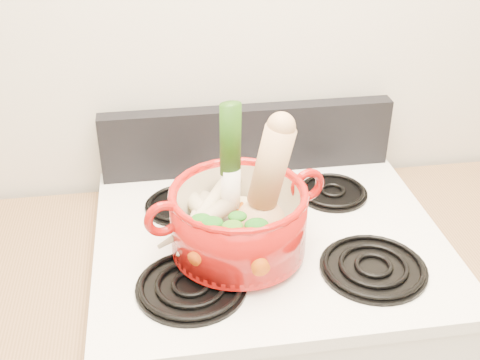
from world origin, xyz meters
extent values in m
cube|color=beige|center=(0.00, 1.75, 1.30)|extent=(3.50, 0.02, 2.60)
cube|color=white|center=(0.00, 1.40, 0.93)|extent=(0.78, 0.67, 0.03)
cube|color=black|center=(0.00, 1.70, 1.04)|extent=(0.76, 0.05, 0.18)
cylinder|color=black|center=(-0.19, 1.24, 0.96)|extent=(0.22, 0.22, 0.02)
cylinder|color=black|center=(0.19, 1.24, 0.96)|extent=(0.22, 0.22, 0.02)
cylinder|color=black|center=(-0.19, 1.54, 0.96)|extent=(0.17, 0.17, 0.02)
cylinder|color=black|center=(0.19, 1.54, 0.96)|extent=(0.17, 0.17, 0.02)
cylinder|color=#9A0E0A|center=(-0.08, 1.34, 1.04)|extent=(0.35, 0.35, 0.14)
torus|color=#9A0E0A|center=(-0.23, 1.30, 1.09)|extent=(0.08, 0.04, 0.08)
torus|color=#9A0E0A|center=(0.08, 1.38, 1.09)|extent=(0.08, 0.04, 0.08)
cylinder|color=white|center=(-0.09, 1.40, 1.14)|extent=(0.06, 0.06, 0.29)
ellipsoid|color=#D9C085|center=(-0.07, 1.41, 1.02)|extent=(0.09, 0.08, 0.04)
cone|color=beige|center=(-0.14, 1.39, 1.02)|extent=(0.08, 0.21, 0.06)
cone|color=beige|center=(-0.17, 1.36, 1.02)|extent=(0.11, 0.19, 0.05)
cone|color=#EEE6C2|center=(-0.13, 1.36, 1.03)|extent=(0.12, 0.19, 0.06)
cone|color=beige|center=(-0.17, 1.34, 1.04)|extent=(0.19, 0.13, 0.06)
cone|color=beige|center=(-0.14, 1.39, 1.05)|extent=(0.19, 0.22, 0.07)
cone|color=#C9460A|center=(-0.09, 1.28, 1.02)|extent=(0.08, 0.16, 0.05)
cone|color=red|center=(-0.11, 1.29, 1.02)|extent=(0.13, 0.15, 0.05)
cone|color=#C8460A|center=(-0.07, 1.28, 1.03)|extent=(0.05, 0.19, 0.05)
cone|color=#CC460A|center=(-0.13, 1.28, 1.03)|extent=(0.12, 0.12, 0.04)
cone|color=#DD620B|center=(-0.08, 1.32, 1.04)|extent=(0.06, 0.15, 0.04)
camera|label=1|loc=(-0.23, 0.31, 1.75)|focal=45.00mm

